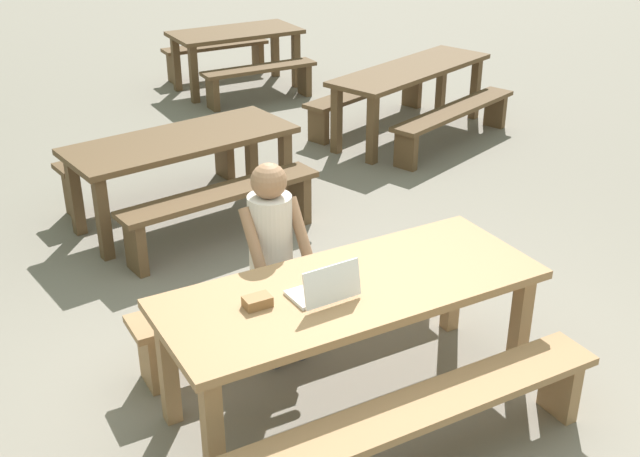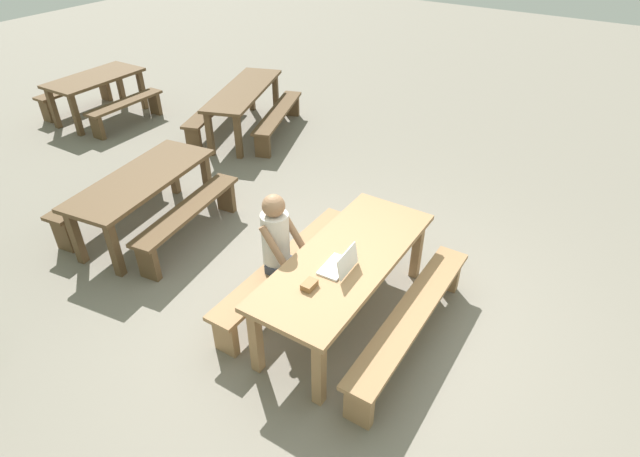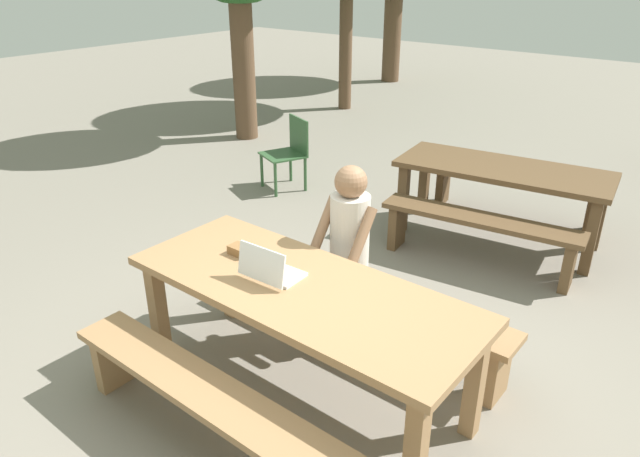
# 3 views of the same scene
# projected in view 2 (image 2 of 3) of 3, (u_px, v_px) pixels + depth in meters

# --- Properties ---
(ground_plane) EXTENTS (30.00, 30.00, 0.00)m
(ground_plane) POSITION_uv_depth(u_px,v_px,m) (344.00, 316.00, 5.13)
(ground_plane) COLOR gray
(picnic_table_front) EXTENTS (2.15, 0.84, 0.77)m
(picnic_table_front) POSITION_uv_depth(u_px,v_px,m) (346.00, 265.00, 4.75)
(picnic_table_front) COLOR #9E754C
(picnic_table_front) RESTS_ON ground
(bench_near) EXTENTS (2.13, 0.30, 0.43)m
(bench_near) POSITION_uv_depth(u_px,v_px,m) (411.00, 319.00, 4.63)
(bench_near) COLOR #9E754C
(bench_near) RESTS_ON ground
(bench_far) EXTENTS (2.13, 0.30, 0.43)m
(bench_far) POSITION_uv_depth(u_px,v_px,m) (287.00, 267.00, 5.24)
(bench_far) COLOR #9E754C
(bench_far) RESTS_ON ground
(laptop) EXTENTS (0.35, 0.26, 0.22)m
(laptop) POSITION_uv_depth(u_px,v_px,m) (340.00, 265.00, 4.50)
(laptop) COLOR white
(laptop) RESTS_ON picnic_table_front
(small_pouch) EXTENTS (0.14, 0.09, 0.06)m
(small_pouch) POSITION_uv_depth(u_px,v_px,m) (309.00, 285.00, 4.31)
(small_pouch) COLOR olive
(small_pouch) RESTS_ON picnic_table_front
(person_seated) EXTENTS (0.38, 0.39, 1.27)m
(person_seated) POSITION_uv_depth(u_px,v_px,m) (279.00, 245.00, 4.89)
(person_seated) COLOR #333847
(person_seated) RESTS_ON ground
(picnic_table_mid) EXTENTS (1.99, 1.01, 0.74)m
(picnic_table_mid) POSITION_uv_depth(u_px,v_px,m) (143.00, 185.00, 6.04)
(picnic_table_mid) COLOR brown
(picnic_table_mid) RESTS_ON ground
(bench_mid_south) EXTENTS (1.74, 0.53, 0.47)m
(bench_mid_south) POSITION_uv_depth(u_px,v_px,m) (189.00, 216.00, 5.99)
(bench_mid_south) COLOR brown
(bench_mid_south) RESTS_ON ground
(bench_mid_north) EXTENTS (1.74, 0.53, 0.47)m
(bench_mid_north) POSITION_uv_depth(u_px,v_px,m) (108.00, 194.00, 6.41)
(bench_mid_north) COLOR brown
(bench_mid_north) RESTS_ON ground
(picnic_table_rear) EXTENTS (2.24, 1.34, 0.76)m
(picnic_table_rear) POSITION_uv_depth(u_px,v_px,m) (244.00, 95.00, 8.45)
(picnic_table_rear) COLOR brown
(picnic_table_rear) RESTS_ON ground
(bench_rear_south) EXTENTS (1.92, 0.93, 0.42)m
(bench_rear_south) POSITION_uv_depth(u_px,v_px,m) (278.00, 117.00, 8.53)
(bench_rear_south) COLOR brown
(bench_rear_south) RESTS_ON ground
(bench_rear_north) EXTENTS (1.92, 0.93, 0.42)m
(bench_rear_north) POSITION_uv_depth(u_px,v_px,m) (214.00, 111.00, 8.74)
(bench_rear_north) COLOR brown
(bench_rear_north) RESTS_ON ground
(picnic_table_distant) EXTENTS (1.63, 0.82, 0.76)m
(picnic_table_distant) POSITION_uv_depth(u_px,v_px,m) (96.00, 83.00, 8.96)
(picnic_table_distant) COLOR brown
(picnic_table_distant) RESTS_ON ground
(bench_distant_south) EXTENTS (1.47, 0.31, 0.44)m
(bench_distant_south) POSITION_uv_depth(u_px,v_px,m) (126.00, 108.00, 8.84)
(bench_distant_south) COLOR brown
(bench_distant_south) RESTS_ON ground
(bench_distant_north) EXTENTS (1.47, 0.31, 0.44)m
(bench_distant_north) POSITION_uv_depth(u_px,v_px,m) (75.00, 93.00, 9.43)
(bench_distant_north) COLOR brown
(bench_distant_north) RESTS_ON ground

